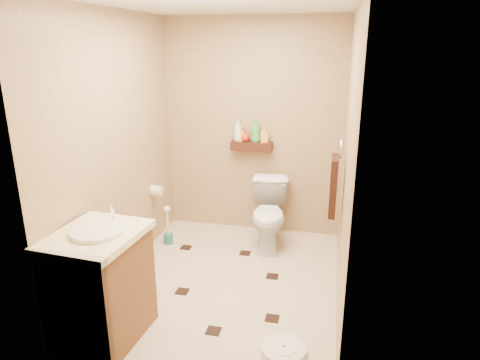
# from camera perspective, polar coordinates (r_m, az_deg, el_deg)

# --- Properties ---
(ground) EXTENTS (2.50, 2.50, 0.00)m
(ground) POSITION_cam_1_polar(r_m,az_deg,el_deg) (4.09, -1.78, -13.30)
(ground) COLOR #C5AB90
(ground) RESTS_ON ground
(wall_back) EXTENTS (2.00, 0.04, 2.40)m
(wall_back) POSITION_cam_1_polar(r_m,az_deg,el_deg) (4.81, 1.75, 6.86)
(wall_back) COLOR #A1885C
(wall_back) RESTS_ON ground
(wall_front) EXTENTS (2.00, 0.04, 2.40)m
(wall_front) POSITION_cam_1_polar(r_m,az_deg,el_deg) (2.49, -9.12, -3.91)
(wall_front) COLOR #A1885C
(wall_front) RESTS_ON ground
(wall_left) EXTENTS (0.04, 2.50, 2.40)m
(wall_left) POSITION_cam_1_polar(r_m,az_deg,el_deg) (3.98, -16.08, 3.86)
(wall_left) COLOR #A1885C
(wall_left) RESTS_ON ground
(wall_right) EXTENTS (0.04, 2.50, 2.40)m
(wall_right) POSITION_cam_1_polar(r_m,az_deg,el_deg) (3.51, 14.06, 2.23)
(wall_right) COLOR #A1885C
(wall_right) RESTS_ON ground
(ceiling) EXTENTS (2.00, 2.50, 0.02)m
(ceiling) POSITION_cam_1_polar(r_m,az_deg,el_deg) (3.52, -2.18, 22.50)
(ceiling) COLOR silver
(ceiling) RESTS_ON wall_back
(wall_shelf) EXTENTS (0.46, 0.14, 0.10)m
(wall_shelf) POSITION_cam_1_polar(r_m,az_deg,el_deg) (4.77, 1.55, 4.56)
(wall_shelf) COLOR #3A1A10
(wall_shelf) RESTS_ON wall_back
(floor_accents) EXTENTS (1.20, 1.41, 0.01)m
(floor_accents) POSITION_cam_1_polar(r_m,az_deg,el_deg) (4.06, -1.66, -13.48)
(floor_accents) COLOR black
(floor_accents) RESTS_ON ground
(toilet) EXTENTS (0.48, 0.74, 0.71)m
(toilet) POSITION_cam_1_polar(r_m,az_deg,el_deg) (4.61, 3.90, -4.63)
(toilet) COLOR white
(toilet) RESTS_ON ground
(vanity) EXTENTS (0.63, 0.74, 0.98)m
(vanity) POSITION_cam_1_polar(r_m,az_deg,el_deg) (3.35, -18.05, -13.13)
(vanity) COLOR brown
(vanity) RESTS_ON ground
(bathroom_scale) EXTENTS (0.42, 0.42, 0.06)m
(bathroom_scale) POSITION_cam_1_polar(r_m,az_deg,el_deg) (3.28, 5.82, -21.63)
(bathroom_scale) COLOR silver
(bathroom_scale) RESTS_ON ground
(toilet_brush) EXTENTS (0.10, 0.10, 0.44)m
(toilet_brush) POSITION_cam_1_polar(r_m,az_deg,el_deg) (4.78, -9.58, -6.65)
(toilet_brush) COLOR #1B6C60
(toilet_brush) RESTS_ON ground
(towel_ring) EXTENTS (0.12, 0.30, 0.76)m
(towel_ring) POSITION_cam_1_polar(r_m,az_deg,el_deg) (3.82, 12.42, -0.39)
(towel_ring) COLOR silver
(towel_ring) RESTS_ON wall_right
(toilet_paper) EXTENTS (0.12, 0.11, 0.12)m
(toilet_paper) POSITION_cam_1_polar(r_m,az_deg,el_deg) (4.68, -11.11, -1.39)
(toilet_paper) COLOR silver
(toilet_paper) RESTS_ON wall_left
(bottle_a) EXTENTS (0.13, 0.13, 0.24)m
(bottle_a) POSITION_cam_1_polar(r_m,az_deg,el_deg) (4.77, -0.25, 6.64)
(bottle_a) COLOR silver
(bottle_a) RESTS_ON wall_shelf
(bottle_b) EXTENTS (0.10, 0.10, 0.16)m
(bottle_b) POSITION_cam_1_polar(r_m,az_deg,el_deg) (4.77, 0.07, 6.15)
(bottle_b) COLOR yellow
(bottle_b) RESTS_ON wall_shelf
(bottle_c) EXTENTS (0.11, 0.11, 0.13)m
(bottle_c) POSITION_cam_1_polar(r_m,az_deg,el_deg) (4.76, 0.69, 5.97)
(bottle_c) COLOR red
(bottle_c) RESTS_ON wall_shelf
(bottle_d) EXTENTS (0.11, 0.11, 0.25)m
(bottle_d) POSITION_cam_1_polar(r_m,az_deg,el_deg) (4.73, 2.10, 6.61)
(bottle_d) COLOR green
(bottle_d) RESTS_ON wall_shelf
(bottle_e) EXTENTS (0.10, 0.10, 0.17)m
(bottle_e) POSITION_cam_1_polar(r_m,az_deg,el_deg) (4.72, 3.21, 6.06)
(bottle_e) COLOR #FFA754
(bottle_e) RESTS_ON wall_shelf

